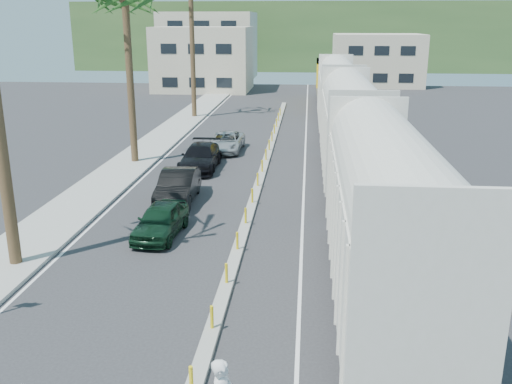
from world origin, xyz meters
TOP-DOWN VIEW (x-y plane):
  - ground at (0.00, 0.00)m, footprint 140.00×140.00m
  - sidewalk at (-8.50, 25.00)m, footprint 3.00×90.00m
  - rails at (5.00, 28.00)m, footprint 1.56×100.00m
  - median at (0.00, 19.96)m, footprint 0.45×60.00m
  - lane_markings at (-2.15, 25.00)m, footprint 9.42×90.00m
  - freight_train at (5.00, 24.64)m, footprint 3.00×60.94m
  - buildings at (-6.41, 71.66)m, footprint 38.00×27.00m
  - hillside at (0.00, 100.00)m, footprint 80.00×20.00m
  - car_lead at (-3.42, 9.53)m, footprint 2.14×4.29m
  - car_second at (-3.76, 14.30)m, footprint 2.04×4.93m
  - car_third at (-3.84, 20.81)m, footprint 2.24×5.28m
  - car_rear at (-2.99, 25.94)m, footprint 2.32×4.81m

SIDE VIEW (x-z plane):
  - ground at x=0.00m, z-range 0.00..0.00m
  - lane_markings at x=-2.15m, z-range 0.00..0.01m
  - rails at x=5.00m, z-range 0.00..0.06m
  - sidewalk at x=-8.50m, z-range 0.00..0.15m
  - median at x=0.00m, z-range -0.34..0.51m
  - car_rear at x=-2.99m, z-range 0.00..1.32m
  - car_lead at x=-3.42m, z-range 0.00..1.39m
  - car_third at x=-3.84m, z-range 0.00..1.52m
  - car_second at x=-3.76m, z-range 0.00..1.58m
  - freight_train at x=5.00m, z-range -0.02..5.83m
  - buildings at x=-6.41m, z-range -0.64..9.36m
  - hillside at x=0.00m, z-range 0.00..12.00m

